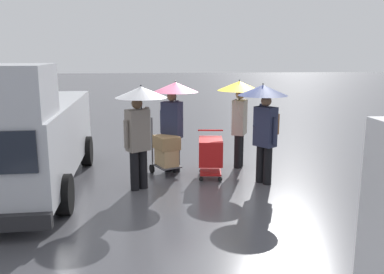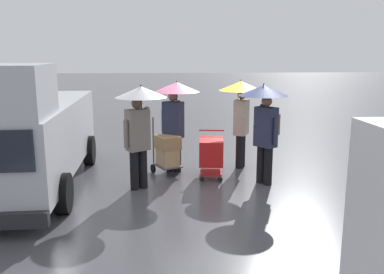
{
  "view_description": "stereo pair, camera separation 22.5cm",
  "coord_description": "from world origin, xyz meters",
  "px_view_note": "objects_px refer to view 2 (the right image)",
  "views": [
    {
      "loc": [
        1.15,
        9.16,
        2.8
      ],
      "look_at": [
        0.43,
        0.8,
        1.05
      ],
      "focal_mm": 38.64,
      "sensor_mm": 36.0,
      "label": 1
    },
    {
      "loc": [
        0.93,
        9.18,
        2.8
      ],
      "look_at": [
        0.43,
        0.8,
        1.05
      ],
      "focal_mm": 38.64,
      "sensor_mm": 36.0,
      "label": 2
    }
  ],
  "objects_px": {
    "pedestrian_white_side": "(265,111)",
    "pedestrian_black_side": "(140,113)",
    "hand_dolly_boxes": "(167,151)",
    "pedestrian_pink_side": "(241,103)",
    "cargo_van_parked_right": "(24,133)",
    "pedestrian_far_side": "(175,105)",
    "shopping_cart_vendor": "(211,153)"
  },
  "relations": [
    {
      "from": "shopping_cart_vendor",
      "to": "pedestrian_far_side",
      "type": "xyz_separation_m",
      "value": [
        0.79,
        -0.49,
        1.02
      ]
    },
    {
      "from": "hand_dolly_boxes",
      "to": "pedestrian_far_side",
      "type": "relative_size",
      "value": 0.61
    },
    {
      "from": "hand_dolly_boxes",
      "to": "pedestrian_white_side",
      "type": "xyz_separation_m",
      "value": [
        -2.05,
        0.76,
        1.01
      ]
    },
    {
      "from": "hand_dolly_boxes",
      "to": "pedestrian_white_side",
      "type": "distance_m",
      "value": 2.4
    },
    {
      "from": "hand_dolly_boxes",
      "to": "pedestrian_black_side",
      "type": "height_order",
      "value": "pedestrian_black_side"
    },
    {
      "from": "pedestrian_white_side",
      "to": "cargo_van_parked_right",
      "type": "bearing_deg",
      "value": 1.74
    },
    {
      "from": "pedestrian_black_side",
      "to": "pedestrian_far_side",
      "type": "relative_size",
      "value": 1.0
    },
    {
      "from": "pedestrian_pink_side",
      "to": "pedestrian_black_side",
      "type": "xyz_separation_m",
      "value": [
        2.31,
        1.4,
        0.0
      ]
    },
    {
      "from": "pedestrian_black_side",
      "to": "pedestrian_white_side",
      "type": "distance_m",
      "value": 2.6
    },
    {
      "from": "cargo_van_parked_right",
      "to": "shopping_cart_vendor",
      "type": "bearing_deg",
      "value": -170.81
    },
    {
      "from": "pedestrian_black_side",
      "to": "pedestrian_white_side",
      "type": "xyz_separation_m",
      "value": [
        -2.59,
        -0.19,
        -0.01
      ]
    },
    {
      "from": "hand_dolly_boxes",
      "to": "pedestrian_far_side",
      "type": "xyz_separation_m",
      "value": [
        -0.19,
        -0.21,
        1.02
      ]
    },
    {
      "from": "shopping_cart_vendor",
      "to": "pedestrian_pink_side",
      "type": "relative_size",
      "value": 0.47
    },
    {
      "from": "cargo_van_parked_right",
      "to": "shopping_cart_vendor",
      "type": "xyz_separation_m",
      "value": [
        -3.85,
        -0.62,
        -0.61
      ]
    },
    {
      "from": "cargo_van_parked_right",
      "to": "hand_dolly_boxes",
      "type": "distance_m",
      "value": 3.07
    },
    {
      "from": "pedestrian_far_side",
      "to": "hand_dolly_boxes",
      "type": "bearing_deg",
      "value": 47.6
    },
    {
      "from": "shopping_cart_vendor",
      "to": "pedestrian_pink_side",
      "type": "xyz_separation_m",
      "value": [
        -0.78,
        -0.74,
        1.02
      ]
    },
    {
      "from": "cargo_van_parked_right",
      "to": "pedestrian_black_side",
      "type": "height_order",
      "value": "cargo_van_parked_right"
    },
    {
      "from": "cargo_van_parked_right",
      "to": "pedestrian_far_side",
      "type": "distance_m",
      "value": 3.28
    },
    {
      "from": "cargo_van_parked_right",
      "to": "shopping_cart_vendor",
      "type": "height_order",
      "value": "cargo_van_parked_right"
    },
    {
      "from": "hand_dolly_boxes",
      "to": "pedestrian_black_side",
      "type": "bearing_deg",
      "value": 59.99
    },
    {
      "from": "pedestrian_pink_side",
      "to": "pedestrian_white_side",
      "type": "height_order",
      "value": "same"
    },
    {
      "from": "cargo_van_parked_right",
      "to": "pedestrian_white_side",
      "type": "xyz_separation_m",
      "value": [
        -4.91,
        -0.15,
        0.39
      ]
    },
    {
      "from": "pedestrian_black_side",
      "to": "pedestrian_far_side",
      "type": "height_order",
      "value": "same"
    },
    {
      "from": "cargo_van_parked_right",
      "to": "pedestrian_pink_side",
      "type": "bearing_deg",
      "value": -163.58
    },
    {
      "from": "pedestrian_pink_side",
      "to": "pedestrian_far_side",
      "type": "relative_size",
      "value": 1.0
    },
    {
      "from": "shopping_cart_vendor",
      "to": "pedestrian_far_side",
      "type": "relative_size",
      "value": 0.47
    },
    {
      "from": "pedestrian_pink_side",
      "to": "hand_dolly_boxes",
      "type": "bearing_deg",
      "value": 14.54
    },
    {
      "from": "shopping_cart_vendor",
      "to": "pedestrian_white_side",
      "type": "height_order",
      "value": "pedestrian_white_side"
    },
    {
      "from": "pedestrian_white_side",
      "to": "pedestrian_black_side",
      "type": "bearing_deg",
      "value": 4.11
    },
    {
      "from": "pedestrian_black_side",
      "to": "pedestrian_pink_side",
      "type": "bearing_deg",
      "value": -148.73
    },
    {
      "from": "shopping_cart_vendor",
      "to": "pedestrian_black_side",
      "type": "distance_m",
      "value": 1.95
    }
  ]
}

